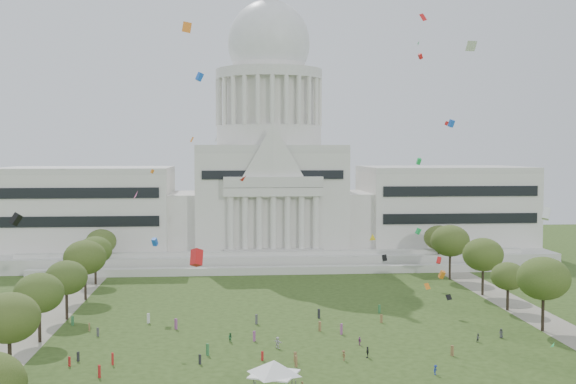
{
  "coord_description": "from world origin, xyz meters",
  "views": [
    {
      "loc": [
        -12.9,
        -107.63,
        32.82
      ],
      "look_at": [
        0.0,
        45.0,
        24.0
      ],
      "focal_mm": 45.0,
      "sensor_mm": 36.0,
      "label": 1
    }
  ],
  "objects": [
    {
      "name": "kite_swarm",
      "position": [
        4.05,
        4.96,
        25.2
      ],
      "size": [
        79.17,
        99.19,
        54.95
      ],
      "color": "red",
      "rests_on": "ground"
    },
    {
      "name": "person_10",
      "position": [
        9.25,
        10.75,
        0.73
      ],
      "size": [
        0.73,
        0.97,
        1.46
      ],
      "primitive_type": "imported",
      "rotation": [
        0.0,
        0.0,
        1.92
      ],
      "color": "#994C8C",
      "rests_on": "ground"
    },
    {
      "name": "row_tree_r_3",
      "position": [
        44.4,
        34.48,
        7.08
      ],
      "size": [
        7.01,
        7.01,
        9.98
      ],
      "color": "black",
      "rests_on": "ground"
    },
    {
      "name": "row_tree_r_4",
      "position": [
        44.76,
        50.04,
        9.29
      ],
      "size": [
        9.19,
        9.19,
        13.06
      ],
      "color": "black",
      "rests_on": "ground"
    },
    {
      "name": "capitol",
      "position": [
        0.0,
        113.59,
        22.3
      ],
      "size": [
        160.0,
        64.5,
        91.3
      ],
      "color": "beige",
      "rests_on": "ground"
    },
    {
      "name": "person_5",
      "position": [
        -4.68,
        10.14,
        0.97
      ],
      "size": [
        1.71,
        1.82,
        1.94
      ],
      "primitive_type": "imported",
      "rotation": [
        0.0,
        0.0,
        2.28
      ],
      "color": "silver",
      "rests_on": "ground"
    },
    {
      "name": "person_4",
      "position": [
        9.14,
        3.43,
        0.9
      ],
      "size": [
        0.78,
        1.15,
        1.8
      ],
      "primitive_type": "imported",
      "rotation": [
        0.0,
        0.0,
        4.51
      ],
      "color": "#26262B",
      "rests_on": "ground"
    },
    {
      "name": "row_tree_l_3",
      "position": [
        -44.09,
        33.92,
        8.21
      ],
      "size": [
        8.12,
        8.12,
        11.55
      ],
      "color": "black",
      "rests_on": "ground"
    },
    {
      "name": "row_tree_r_6",
      "position": [
        45.96,
        88.13,
        8.51
      ],
      "size": [
        8.42,
        8.42,
        11.97
      ],
      "color": "black",
      "rests_on": "ground"
    },
    {
      "name": "row_tree_l_2",
      "position": [
        -45.04,
        17.3,
        8.51
      ],
      "size": [
        8.42,
        8.42,
        11.97
      ],
      "color": "black",
      "rests_on": "ground"
    },
    {
      "name": "person_2",
      "position": [
        29.89,
        11.01,
        0.77
      ],
      "size": [
        0.88,
        0.76,
        1.54
      ],
      "primitive_type": "imported",
      "rotation": [
        0.0,
        0.0,
        0.5
      ],
      "color": "#4C4C51",
      "rests_on": "ground"
    },
    {
      "name": "person_0",
      "position": [
        34.84,
        13.38,
        0.84
      ],
      "size": [
        0.95,
        0.96,
        1.67
      ],
      "primitive_type": "imported",
      "rotation": [
        0.0,
        0.0,
        5.48
      ],
      "color": "#4C4C51",
      "rests_on": "ground"
    },
    {
      "name": "row_tree_l_4",
      "position": [
        -44.08,
        52.42,
        9.39
      ],
      "size": [
        9.29,
        9.29,
        13.21
      ],
      "color": "black",
      "rests_on": "ground"
    },
    {
      "name": "person_9",
      "position": [
        17.37,
        -5.99,
        0.74
      ],
      "size": [
        1.01,
        1.04,
        1.48
      ],
      "primitive_type": "imported",
      "rotation": [
        0.0,
        0.0,
        0.84
      ],
      "color": "navy",
      "rests_on": "ground"
    },
    {
      "name": "distant_crowd",
      "position": [
        -12.51,
        15.8,
        0.88
      ],
      "size": [
        65.37,
        37.92,
        1.95
      ],
      "color": "#26262B",
      "rests_on": "ground"
    },
    {
      "name": "row_tree_l_1",
      "position": [
        -44.07,
        -2.96,
        8.95
      ],
      "size": [
        8.86,
        8.86,
        12.59
      ],
      "color": "black",
      "rests_on": "ground"
    },
    {
      "name": "person_8",
      "position": [
        -12.52,
        14.64,
        0.82
      ],
      "size": [
        0.93,
        0.87,
        1.64
      ],
      "primitive_type": "imported",
      "rotation": [
        0.0,
        0.0,
        2.5
      ],
      "color": "#33723F",
      "rests_on": "ground"
    },
    {
      "name": "row_tree_l_5",
      "position": [
        -45.22,
        71.01,
        8.42
      ],
      "size": [
        8.33,
        8.33,
        11.85
      ],
      "color": "black",
      "rests_on": "ground"
    },
    {
      "name": "path_left",
      "position": [
        -48.0,
        30.0,
        0.02
      ],
      "size": [
        8.0,
        160.0,
        0.04
      ],
      "primitive_type": "cube",
      "color": "gray",
      "rests_on": "ground"
    },
    {
      "name": "row_tree_r_2",
      "position": [
        44.17,
        17.44,
        9.66
      ],
      "size": [
        9.55,
        9.55,
        13.58
      ],
      "color": "black",
      "rests_on": "ground"
    },
    {
      "name": "path_right",
      "position": [
        48.0,
        30.0,
        0.02
      ],
      "size": [
        8.0,
        160.0,
        0.04
      ],
      "primitive_type": "cube",
      "color": "gray",
      "rests_on": "ground"
    },
    {
      "name": "row_tree_r_5",
      "position": [
        43.49,
        70.19,
        9.93
      ],
      "size": [
        9.82,
        9.82,
        13.96
      ],
      "color": "black",
      "rests_on": "ground"
    },
    {
      "name": "event_tent",
      "position": [
        -6.67,
        -11.5,
        3.48
      ],
      "size": [
        10.55,
        10.55,
        4.49
      ],
      "color": "#4C4C4C",
      "rests_on": "ground"
    },
    {
      "name": "person_3",
      "position": [
        5.12,
        2.3,
        0.81
      ],
      "size": [
        0.86,
        1.17,
        1.62
      ],
      "primitive_type": "imported",
      "rotation": [
        0.0,
        0.0,
        5.06
      ],
      "color": "olive",
      "rests_on": "ground"
    },
    {
      "name": "ground",
      "position": [
        0.0,
        0.0,
        0.0
      ],
      "size": [
        400.0,
        400.0,
        0.0
      ],
      "primitive_type": "plane",
      "color": "#2D4316",
      "rests_on": "ground"
    },
    {
      "name": "row_tree_l_6",
      "position": [
        -46.87,
        89.14,
        8.27
      ],
      "size": [
        8.19,
        8.19,
        11.64
      ],
      "color": "black",
      "rests_on": "ground"
    }
  ]
}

